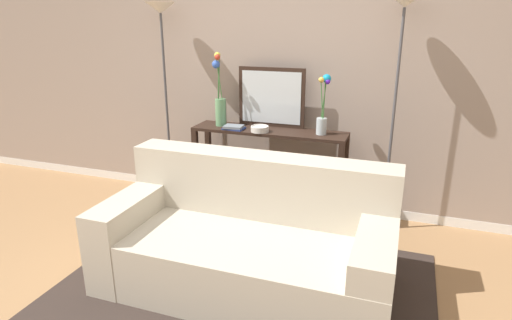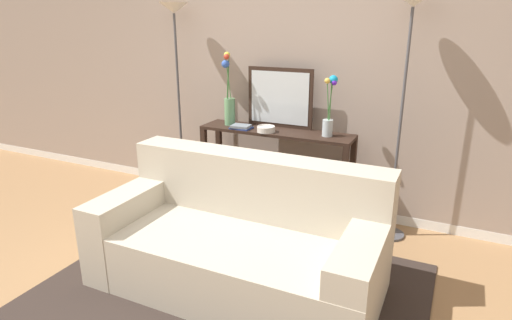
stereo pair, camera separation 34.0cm
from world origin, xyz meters
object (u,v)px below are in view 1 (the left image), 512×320
(book_stack, at_px, (234,127))
(book_row_under_console, at_px, (233,202))
(wall_mirror, at_px, (271,97))
(vase_short_flowers, at_px, (323,110))
(floor_lamp_right, at_px, (400,51))
(fruit_bowl, at_px, (260,129))
(couch, at_px, (248,244))
(floor_lamp_left, at_px, (163,49))
(console_table, at_px, (269,157))
(vase_tall_flowers, at_px, (220,101))

(book_stack, distance_m, book_row_under_console, 0.80)
(wall_mirror, xyz_separation_m, book_row_under_console, (-0.35, -0.13, -1.05))
(vase_short_flowers, bearing_deg, wall_mirror, 165.78)
(wall_mirror, distance_m, book_stack, 0.45)
(floor_lamp_right, distance_m, book_stack, 1.57)
(floor_lamp_right, height_order, fruit_bowl, floor_lamp_right)
(floor_lamp_right, distance_m, fruit_bowl, 1.34)
(book_stack, bearing_deg, book_row_under_console, 124.95)
(couch, distance_m, book_row_under_console, 1.34)
(floor_lamp_right, relative_size, wall_mirror, 3.12)
(floor_lamp_left, bearing_deg, console_table, -1.10)
(vase_short_flowers, relative_size, book_stack, 2.71)
(floor_lamp_left, height_order, floor_lamp_right, floor_lamp_right)
(console_table, height_order, floor_lamp_right, floor_lamp_right)
(floor_lamp_left, xyz_separation_m, floor_lamp_right, (2.15, 0.00, 0.03))
(vase_tall_flowers, distance_m, book_row_under_console, 1.01)
(console_table, bearing_deg, vase_tall_flowers, 179.14)
(couch, distance_m, vase_tall_flowers, 1.57)
(console_table, bearing_deg, vase_short_flowers, 0.56)
(console_table, xyz_separation_m, floor_lamp_right, (1.08, 0.02, 0.99))
(floor_lamp_right, height_order, vase_short_flowers, floor_lamp_right)
(floor_lamp_right, distance_m, vase_short_flowers, 0.78)
(couch, bearing_deg, console_table, 101.11)
(couch, relative_size, floor_lamp_left, 1.00)
(console_table, distance_m, vase_tall_flowers, 0.70)
(fruit_bowl, bearing_deg, console_table, 60.17)
(vase_short_flowers, height_order, book_row_under_console, vase_short_flowers)
(vase_tall_flowers, distance_m, fruit_bowl, 0.49)
(wall_mirror, distance_m, vase_tall_flowers, 0.49)
(book_stack, xyz_separation_m, book_row_under_console, (-0.06, 0.09, -0.79))
(fruit_bowl, bearing_deg, floor_lamp_right, 5.92)
(floor_lamp_right, relative_size, book_stack, 10.32)
(vase_short_flowers, xyz_separation_m, fruit_bowl, (-0.54, -0.10, -0.19))
(floor_lamp_right, distance_m, wall_mirror, 1.20)
(book_stack, bearing_deg, console_table, 15.73)
(floor_lamp_right, bearing_deg, book_row_under_console, -179.19)
(vase_tall_flowers, relative_size, book_row_under_console, 1.59)
(vase_short_flowers, distance_m, fruit_bowl, 0.59)
(floor_lamp_right, relative_size, book_row_under_console, 4.64)
(floor_lamp_right, bearing_deg, vase_short_flowers, -178.46)
(couch, bearing_deg, floor_lamp_left, 137.68)
(couch, height_order, book_stack, couch)
(floor_lamp_left, distance_m, book_row_under_console, 1.63)
(floor_lamp_left, bearing_deg, couch, -42.32)
(couch, relative_size, console_table, 1.37)
(vase_tall_flowers, xyz_separation_m, book_stack, (0.18, -0.10, -0.22))
(couch, xyz_separation_m, book_row_under_console, (-0.60, 1.17, -0.25))
(vase_tall_flowers, height_order, fruit_bowl, vase_tall_flowers)
(console_table, height_order, vase_tall_flowers, vase_tall_flowers)
(couch, height_order, vase_tall_flowers, vase_tall_flowers)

